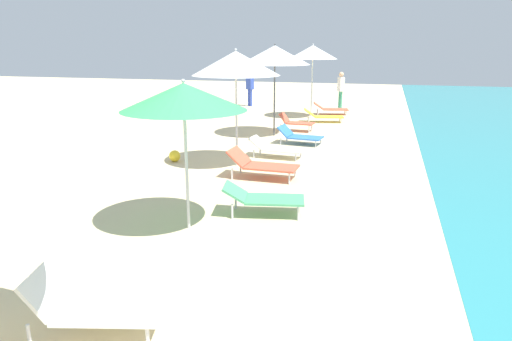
# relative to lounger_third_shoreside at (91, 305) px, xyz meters

# --- Properties ---
(lounger_third_shoreside) EXTENTS (1.46, 0.91, 0.65)m
(lounger_third_shoreside) POSITION_rel_lounger_third_shoreside_xyz_m (0.00, 0.00, 0.00)
(lounger_third_shoreside) COLOR white
(lounger_third_shoreside) RESTS_ON ground
(umbrella_fourth) EXTENTS (1.96, 1.96, 2.43)m
(umbrella_fourth) POSITION_rel_lounger_third_shoreside_xyz_m (-0.19, 2.93, 1.85)
(umbrella_fourth) COLOR silver
(umbrella_fourth) RESTS_ON ground
(lounger_fourth_shoreside) EXTENTS (1.52, 0.88, 0.55)m
(lounger_fourth_shoreside) POSITION_rel_lounger_third_shoreside_xyz_m (0.83, 3.88, 0.01)
(lounger_fourth_shoreside) COLOR #4CA572
(lounger_fourth_shoreside) RESTS_ON ground
(umbrella_fifth) EXTENTS (2.12, 2.12, 2.85)m
(umbrella_fifth) POSITION_rel_lounger_third_shoreside_xyz_m (-0.69, 7.07, 2.20)
(umbrella_fifth) COLOR silver
(umbrella_fifth) RESTS_ON ground
(lounger_fifth_shoreside) EXTENTS (1.47, 0.71, 0.53)m
(lounger_fifth_shoreside) POSITION_rel_lounger_third_shoreside_xyz_m (0.04, 8.17, -0.03)
(lounger_fifth_shoreside) COLOR white
(lounger_fifth_shoreside) RESTS_ON ground
(lounger_fifth_inland) EXTENTS (1.58, 0.73, 0.65)m
(lounger_fifth_inland) POSITION_rel_lounger_third_shoreside_xyz_m (0.20, 6.13, 0.03)
(lounger_fifth_inland) COLOR #D8593F
(lounger_fifth_inland) RESTS_ON ground
(umbrella_sixth) EXTENTS (2.28, 2.28, 2.97)m
(umbrella_sixth) POSITION_rel_lounger_third_shoreside_xyz_m (-0.72, 11.21, 2.31)
(umbrella_sixth) COLOR #4C4C51
(umbrella_sixth) RESTS_ON ground
(lounger_sixth_shoreside) EXTENTS (1.22, 0.63, 0.63)m
(lounger_sixth_shoreside) POSITION_rel_lounger_third_shoreside_xyz_m (-0.20, 12.23, 0.03)
(lounger_sixth_shoreside) COLOR #D8593F
(lounger_sixth_shoreside) RESTS_ON ground
(lounger_sixth_inland) EXTENTS (1.38, 0.83, 0.55)m
(lounger_sixth_inland) POSITION_rel_lounger_third_shoreside_xyz_m (0.34, 10.08, -0.04)
(lounger_sixth_inland) COLOR blue
(lounger_sixth_inland) RESTS_ON ground
(umbrella_farthest) EXTENTS (1.99, 1.99, 2.98)m
(umbrella_farthest) POSITION_rel_lounger_third_shoreside_xyz_m (-0.17, 15.51, 2.34)
(umbrella_farthest) COLOR silver
(umbrella_farthest) RESTS_ON ground
(lounger_farthest_shoreside) EXTENTS (1.57, 0.88, 0.51)m
(lounger_farthest_shoreside) POSITION_rel_lounger_third_shoreside_xyz_m (0.49, 16.62, -0.04)
(lounger_farthest_shoreside) COLOR #D8593F
(lounger_farthest_shoreside) RESTS_ON ground
(lounger_farthest_inland) EXTENTS (1.60, 0.87, 0.52)m
(lounger_farthest_inland) POSITION_rel_lounger_third_shoreside_xyz_m (0.47, 14.45, -0.05)
(lounger_farthest_inland) COLOR yellow
(lounger_farthest_inland) RESTS_ON ground
(person_walking_mid) EXTENTS (0.42, 0.38, 1.66)m
(person_walking_mid) POSITION_rel_lounger_third_shoreside_xyz_m (-3.68, 18.46, 0.71)
(person_walking_mid) COLOR #334CB2
(person_walking_mid) RESTS_ON ground
(person_walking_far) EXTENTS (0.36, 0.42, 1.74)m
(person_walking_far) POSITION_rel_lounger_third_shoreside_xyz_m (0.75, 18.27, 0.76)
(person_walking_far) COLOR #3F9972
(person_walking_far) RESTS_ON ground
(beach_ball) EXTENTS (0.30, 0.30, 0.30)m
(beach_ball) POSITION_rel_lounger_third_shoreside_xyz_m (-2.36, 7.03, -0.15)
(beach_ball) COLOR yellow
(beach_ball) RESTS_ON ground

